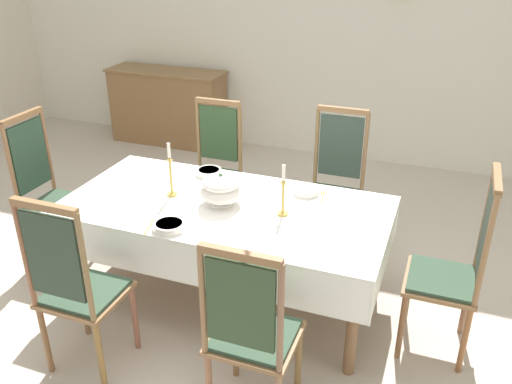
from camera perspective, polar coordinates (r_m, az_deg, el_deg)
The scene contains 19 objects.
ground at distance 3.97m, azimuth -3.19°, elevation -11.54°, with size 8.16×6.05×0.04m, color beige.
back_wall at distance 6.12m, azimuth 8.58°, elevation 19.40°, with size 8.16×0.08×3.47m, color silver.
dining_table at distance 3.62m, azimuth -3.22°, elevation -2.43°, with size 2.14×1.05×0.75m.
tablecloth at distance 3.62m, azimuth -3.22°, elevation -2.31°, with size 2.16×1.07×0.30m.
chair_south_a at distance 3.24m, azimuth -18.56°, elevation -9.33°, with size 0.44×0.42×1.17m.
chair_north_a at distance 4.62m, azimuth -4.49°, elevation 2.76°, with size 0.44×0.42×1.14m.
chair_south_b at distance 2.79m, azimuth -0.59°, elevation -14.50°, with size 0.44×0.42×1.13m.
chair_north_b at distance 4.31m, azimuth 8.36°, elevation 1.00°, with size 0.44×0.42×1.18m.
chair_head_west at distance 4.41m, azimuth -21.12°, elevation 0.14°, with size 0.42×0.44×1.20m.
chair_head_east at distance 3.42m, azimuth 20.42°, elevation -7.36°, with size 0.42×0.44×1.21m.
soup_tureen at distance 3.55m, azimuth -3.71°, elevation 0.31°, with size 0.28×0.28×0.23m.
candlestick_west at distance 3.69m, azimuth -9.02°, elevation 1.84°, with size 0.07×0.07×0.38m.
candlestick_east at distance 3.40m, azimuth 2.88°, elevation -0.34°, with size 0.07×0.07×0.34m.
bowl_near_left at distance 3.74m, azimuth 5.34°, elevation 0.16°, with size 0.18×0.18×0.04m.
bowl_near_right at distance 3.32m, azimuth -9.17°, elevation -3.52°, with size 0.20×0.20×0.05m.
bowl_far_left at distance 4.02m, azimuth -5.00°, elevation 2.15°, with size 0.19×0.19×0.05m.
spoon_primary at distance 3.74m, azimuth 7.08°, elevation -0.20°, with size 0.06×0.17×0.01m.
spoon_secondary at distance 3.41m, azimuth -10.90°, elevation -3.22°, with size 0.05×0.18×0.01m.
sideboard at distance 6.79m, azimuth -9.28°, elevation 8.90°, with size 1.44×0.48×0.90m.
Camera 1 is at (1.31, -2.88, 2.39)m, focal length 37.81 mm.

